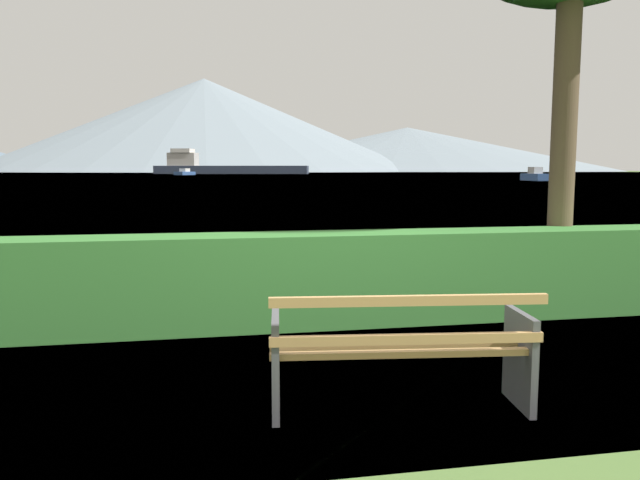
{
  "coord_description": "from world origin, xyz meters",
  "views": [
    {
      "loc": [
        -1.3,
        -3.92,
        1.66
      ],
      "look_at": [
        0.0,
        2.95,
        0.85
      ],
      "focal_mm": 34.11,
      "sensor_mm": 36.0,
      "label": 1
    }
  ],
  "objects_px": {
    "sailboat_mid": "(535,176)",
    "tender_far": "(185,173)",
    "park_bench": "(401,351)",
    "cargo_ship_large": "(220,167)"
  },
  "relations": [
    {
      "from": "cargo_ship_large",
      "to": "tender_far",
      "type": "relative_size",
      "value": 6.92
    },
    {
      "from": "sailboat_mid",
      "to": "cargo_ship_large",
      "type": "bearing_deg",
      "value": 105.46
    },
    {
      "from": "cargo_ship_large",
      "to": "tender_far",
      "type": "distance_m",
      "value": 50.86
    },
    {
      "from": "sailboat_mid",
      "to": "tender_far",
      "type": "height_order",
      "value": "sailboat_mid"
    },
    {
      "from": "cargo_ship_large",
      "to": "tender_far",
      "type": "bearing_deg",
      "value": -103.52
    },
    {
      "from": "park_bench",
      "to": "cargo_ship_large",
      "type": "bearing_deg",
      "value": 88.89
    },
    {
      "from": "tender_far",
      "to": "sailboat_mid",
      "type": "bearing_deg",
      "value": -62.88
    },
    {
      "from": "park_bench",
      "to": "cargo_ship_large",
      "type": "height_order",
      "value": "cargo_ship_large"
    },
    {
      "from": "sailboat_mid",
      "to": "tender_far",
      "type": "bearing_deg",
      "value": 117.12
    },
    {
      "from": "park_bench",
      "to": "tender_far",
      "type": "bearing_deg",
      "value": 92.19
    }
  ]
}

